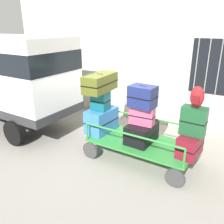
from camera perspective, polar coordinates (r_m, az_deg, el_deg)
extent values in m
plane|color=gray|center=(6.23, 1.22, -9.43)|extent=(40.00, 40.00, 0.00)
cube|color=beige|center=(7.69, 11.28, 15.58)|extent=(12.00, 0.30, 5.00)
cube|color=black|center=(7.15, 23.33, 9.95)|extent=(1.20, 0.04, 1.50)
cylinder|color=gray|center=(7.20, 19.71, 10.47)|extent=(0.03, 0.03, 1.50)
cylinder|color=gray|center=(7.14, 22.08, 10.10)|extent=(0.03, 0.03, 1.50)
cylinder|color=gray|center=(7.10, 24.47, 9.71)|extent=(0.03, 0.03, 1.50)
cube|color=white|center=(8.31, -25.20, 8.98)|extent=(4.99, 1.87, 2.14)
cube|color=#2D2D30|center=(8.52, -24.25, 2.72)|extent=(5.03, 1.91, 0.24)
cylinder|color=black|center=(6.92, -22.41, -4.63)|extent=(0.70, 0.22, 0.70)
cube|color=#2D8438|center=(5.75, 6.95, -7.35)|extent=(2.44, 1.19, 0.05)
cylinder|color=#383838|center=(5.07, 14.96, -15.19)|extent=(0.41, 0.06, 0.41)
cylinder|color=#383838|center=(6.10, 18.51, -9.08)|extent=(0.41, 0.06, 0.41)
cylinder|color=#383838|center=(5.87, -5.27, -9.21)|extent=(0.41, 0.06, 0.41)
cylinder|color=#383838|center=(6.78, 0.99, -4.86)|extent=(0.41, 0.06, 0.41)
cylinder|color=#2D8438|center=(4.85, 17.10, -10.71)|extent=(0.04, 0.04, 0.41)
cylinder|color=#2D8438|center=(5.82, 20.06, -5.63)|extent=(0.04, 0.04, 0.41)
cylinder|color=#2D8438|center=(5.77, -6.05, -4.64)|extent=(0.04, 0.04, 0.41)
cylinder|color=#2D8438|center=(6.61, -0.18, -1.18)|extent=(0.04, 0.04, 0.41)
cylinder|color=#2D8438|center=(5.10, 4.48, -5.53)|extent=(2.36, 0.04, 0.04)
cylinder|color=#2D8438|center=(6.03, 9.38, -1.53)|extent=(2.36, 0.04, 0.04)
cube|color=#3372C6|center=(6.13, -2.53, -1.97)|extent=(0.54, 0.88, 0.61)
cube|color=black|center=(6.13, -2.53, -1.97)|extent=(0.55, 0.89, 0.02)
cube|color=black|center=(6.02, -2.58, 0.66)|extent=(0.16, 0.04, 0.02)
cube|color=#0F5960|center=(5.92, -2.80, 2.82)|extent=(0.41, 0.34, 0.47)
cube|color=black|center=(5.92, -2.80, 2.82)|extent=(0.42, 0.35, 0.02)
cube|color=black|center=(5.85, -2.84, 4.98)|extent=(0.14, 0.03, 0.02)
cube|color=#4C5119|center=(5.80, -2.87, 7.10)|extent=(0.51, 1.04, 0.42)
cube|color=black|center=(5.80, -2.87, 7.10)|extent=(0.52, 1.05, 0.02)
cube|color=black|center=(5.75, -2.90, 9.08)|extent=(0.16, 0.04, 0.02)
cube|color=black|center=(5.65, 7.15, -5.02)|extent=(0.58, 0.81, 0.45)
cube|color=black|center=(5.65, 7.15, -5.02)|extent=(0.59, 0.82, 0.02)
cube|color=black|center=(5.56, 7.24, -2.97)|extent=(0.16, 0.04, 0.02)
cube|color=#CC4C72|center=(5.46, 7.27, -0.87)|extent=(0.58, 0.29, 0.43)
cube|color=black|center=(5.46, 7.27, -0.87)|extent=(0.59, 0.30, 0.02)
cube|color=black|center=(5.39, 7.37, 1.19)|extent=(0.16, 0.04, 0.02)
cube|color=navy|center=(5.30, 7.41, 3.74)|extent=(0.60, 0.45, 0.49)
cube|color=black|center=(5.30, 7.41, 3.74)|extent=(0.61, 0.46, 0.02)
cube|color=black|center=(5.24, 7.53, 6.23)|extent=(0.16, 0.04, 0.02)
cube|color=maroon|center=(5.31, 18.29, -7.70)|extent=(0.46, 0.67, 0.46)
cube|color=black|center=(5.31, 18.29, -7.70)|extent=(0.47, 0.69, 0.02)
cube|color=black|center=(5.21, 18.56, -5.51)|extent=(0.14, 0.04, 0.02)
cube|color=#194C28|center=(5.14, 19.11, -2.09)|extent=(0.51, 0.30, 0.61)
cube|color=black|center=(5.14, 19.11, -2.09)|extent=(0.52, 0.31, 0.02)
cube|color=black|center=(5.03, 19.50, 1.06)|extent=(0.16, 0.03, 0.02)
ellipsoid|color=maroon|center=(4.94, 19.92, 3.47)|extent=(0.27, 0.19, 0.44)
cube|color=maroon|center=(4.86, 19.61, 2.71)|extent=(0.14, 0.06, 0.15)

